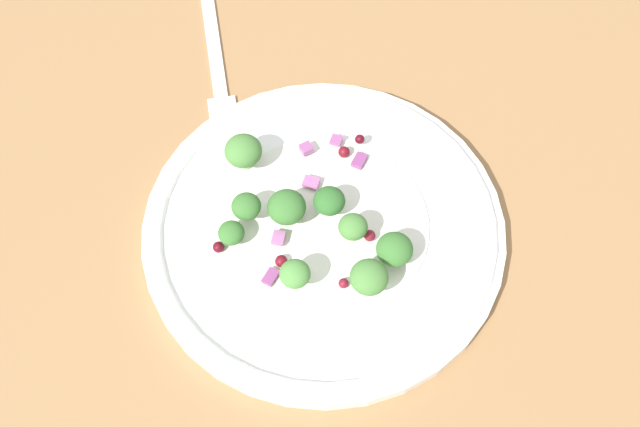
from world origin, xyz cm
name	(u,v)px	position (x,y,z in cm)	size (l,w,h in cm)	color
ground_plane	(311,266)	(0.00, 0.00, -1.00)	(180.00, 180.00, 2.00)	olive
plate	(320,225)	(-0.31, 2.63, 0.86)	(27.61, 27.61, 1.70)	white
dressing_pool	(320,223)	(-0.31, 2.63, 1.30)	(16.01, 16.01, 0.20)	white
broccoli_floret_0	(394,250)	(5.82, 1.74, 2.85)	(2.69, 2.69, 2.73)	#ADD18E
broccoli_floret_1	(231,233)	(-5.78, -1.24, 2.52)	(1.97, 1.97, 2.00)	#8EB77A
broccoli_floret_2	(295,274)	(0.00, -2.88, 3.28)	(2.22, 2.22, 2.25)	#8EB77A
broccoli_floret_3	(287,208)	(-2.69, 1.97, 3.10)	(2.89, 2.89, 2.92)	#9EC684
broccoli_floret_4	(246,207)	(-5.51, 0.94, 3.11)	(2.22, 2.22, 2.25)	#ADD18E
broccoli_floret_5	(369,278)	(4.91, -1.21, 3.29)	(2.74, 2.74, 2.78)	#ADD18E
broccoli_floret_6	(353,227)	(2.45, 2.21, 3.16)	(2.16, 2.16, 2.19)	#9EC684
broccoli_floret_7	(243,151)	(-7.74, 5.29, 3.25)	(2.92, 2.92, 2.96)	#ADD18E
broccoli_floret_8	(327,201)	(-0.19, 3.74, 2.93)	(2.40, 2.40, 2.43)	#ADD18E
cranberry_0	(344,152)	(-0.79, 9.03, 1.85)	(0.92, 0.92, 0.92)	maroon
cranberry_1	(360,139)	(0.03, 10.46, 2.15)	(0.77, 0.77, 0.77)	#4C0A14
cranberry_2	(281,261)	(-1.66, -1.63, 1.73)	(0.93, 0.93, 0.93)	maroon
cranberry_3	(218,247)	(-6.42, -2.28, 1.74)	(0.86, 0.86, 0.86)	#4C0A14
cranberry_4	(370,236)	(3.65, 2.66, 1.90)	(0.88, 0.88, 0.88)	maroon
cranberry_5	(296,205)	(-2.41, 2.91, 2.18)	(0.94, 0.94, 0.94)	maroon
cranberry_6	(344,283)	(3.19, -1.55, 1.62)	(0.75, 0.75, 0.75)	maroon
onion_bit_0	(336,140)	(-1.79, 9.90, 1.81)	(0.91, 0.89, 0.34)	#934C84
onion_bit_1	(306,148)	(-3.70, 8.20, 1.91)	(0.92, 0.92, 0.55)	#934C84
onion_bit_2	(311,182)	(-2.17, 5.46, 1.80)	(1.24, 0.99, 0.31)	#A35B93
onion_bit_3	(280,235)	(-2.57, 0.26, 1.86)	(0.90, 1.07, 0.42)	#A35B93
onion_bit_4	(270,277)	(-1.91, -3.05, 1.67)	(0.82, 1.28, 0.32)	#843D75
onion_bit_5	(359,161)	(0.58, 8.84, 1.63)	(1.33, 0.90, 0.38)	#843D75
fork	(216,58)	(-15.38, 15.34, 0.25)	(11.32, 16.76, 0.50)	silver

